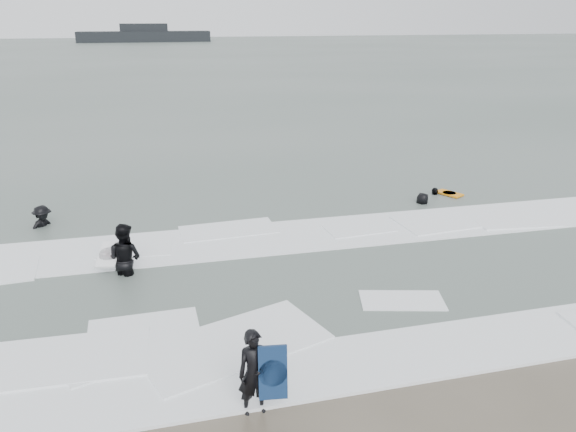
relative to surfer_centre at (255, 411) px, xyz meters
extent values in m
plane|color=brown|center=(2.12, 1.50, 0.00)|extent=(320.00, 320.00, 0.00)
plane|color=#47544C|center=(2.12, 81.50, 0.06)|extent=(320.00, 320.00, 0.00)
imported|color=black|center=(0.00, 0.00, 0.00)|extent=(0.61, 0.43, 1.58)
imported|color=black|center=(-2.34, 6.10, 0.00)|extent=(1.20, 1.13, 1.95)
imported|color=black|center=(-5.01, 10.14, 0.00)|extent=(1.15, 1.16, 1.60)
imported|color=black|center=(8.68, 10.35, 0.00)|extent=(0.81, 0.90, 1.47)
imported|color=black|center=(7.76, 9.51, 0.00)|extent=(0.92, 0.79, 1.58)
cube|color=white|center=(2.12, 0.90, 0.03)|extent=(30.03, 2.32, 0.07)
cube|color=white|center=(2.12, 7.50, 0.04)|extent=(30.00, 2.60, 0.09)
cube|color=black|center=(-2.28, 135.04, 1.26)|extent=(30.44, 5.44, 2.39)
cube|color=black|center=(-2.28, 135.04, 3.32)|extent=(10.87, 3.26, 1.74)
camera|label=1|loc=(-1.28, -7.85, 6.44)|focal=35.00mm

